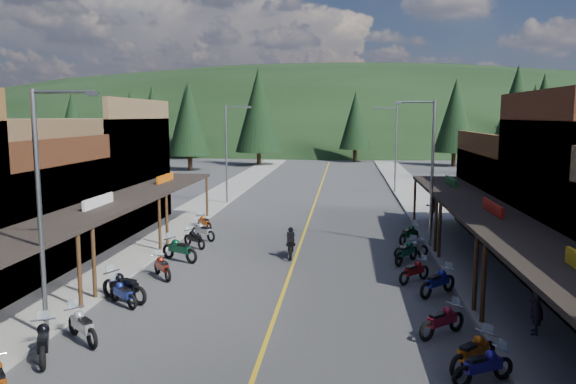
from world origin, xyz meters
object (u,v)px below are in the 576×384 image
(bike_east_6, at_px, (442,319))
(bike_east_9, at_px, (406,251))
(pine_8, at_px, (131,126))
(rider_on_bike, at_px, (291,245))
(pine_0, at_px, (73,120))
(bike_east_8, at_px, (414,270))
(streetlight_0, at_px, (43,203))
(bike_east_4, at_px, (483,364))
(streetlight_1, at_px, (228,150))
(bike_west_5, at_px, (82,324))
(pine_1, at_px, (187,115))
(pine_2, at_px, (259,110))
(bike_west_11, at_px, (203,230))
(pedestrian_east_b, at_px, (432,206))
(bike_east_10, at_px, (411,248))
(pine_5, at_px, (543,111))
(pine_4, at_px, (455,115))
(pine_10, at_px, (189,119))
(pine_11, at_px, (516,116))
(pine_9, at_px, (534,123))
(bike_east_5, at_px, (473,351))
(bike_west_8, at_px, (162,266))
(bike_west_10, at_px, (194,238))
(pedestrian_east_a, at_px, (536,305))
(pine_7, at_px, (153,115))
(bike_east_7, at_px, (438,281))
(streetlight_2, at_px, (430,167))
(pine_3, at_px, (355,120))
(shop_west_3, at_px, (87,174))
(bike_west_12, at_px, (204,222))
(streetlight_3, at_px, (394,145))
(bike_east_11, at_px, (409,233))
(shop_east_3, at_px, (539,196))
(bike_west_9, at_px, (179,248))
(bike_west_6, at_px, (123,292))

(bike_east_6, bearing_deg, bike_east_9, 140.44)
(pine_8, distance_m, rider_on_bike, 41.19)
(pine_0, xyz_separation_m, bike_east_8, (45.50, -60.45, -5.93))
(streetlight_0, distance_m, bike_east_4, 13.85)
(streetlight_1, distance_m, bike_west_5, 28.42)
(pine_1, bearing_deg, pine_2, -40.60)
(bike_west_11, height_order, pedestrian_east_b, pedestrian_east_b)
(bike_east_10, bearing_deg, pine_5, 130.19)
(pine_4, height_order, bike_west_5, pine_4)
(pine_10, height_order, pine_11, pine_11)
(bike_west_5, xyz_separation_m, bike_east_8, (11.32, 7.69, -0.05))
(pine_9, height_order, bike_east_5, pine_9)
(pine_8, xyz_separation_m, pedestrian_east_b, (30.41, -24.00, -4.89))
(pine_10, bearing_deg, bike_west_8, -75.76)
(pine_0, bearing_deg, bike_west_8, -60.54)
(bike_east_6, bearing_deg, pine_2, 153.41)
(bike_east_10, bearing_deg, pine_9, 128.40)
(bike_west_10, bearing_deg, pedestrian_east_a, -86.03)
(pine_5, distance_m, bike_east_4, 84.77)
(rider_on_bike, bearing_deg, pine_10, 108.57)
(pine_2, bearing_deg, bike_east_4, -76.14)
(pine_7, relative_size, bike_east_7, 5.83)
(bike_east_10, bearing_deg, streetlight_2, 127.10)
(pine_3, bearing_deg, pine_4, -23.20)
(shop_west_3, distance_m, bike_west_8, 13.45)
(bike_west_12, height_order, bike_east_7, bike_east_7)
(pine_1, height_order, bike_west_11, pine_1)
(pine_7, relative_size, bike_east_6, 6.11)
(streetlight_3, distance_m, bike_east_9, 25.58)
(pine_11, xyz_separation_m, bike_east_4, (-13.78, -45.74, -6.63))
(pine_1, xyz_separation_m, pine_2, (14.00, -12.00, 0.75))
(streetlight_2, bearing_deg, bike_west_11, 176.29)
(bike_west_11, relative_size, bike_east_9, 0.92)
(bike_east_8, height_order, pedestrian_east_a, pedestrian_east_a)
(pine_5, height_order, pine_10, pine_5)
(bike_east_5, distance_m, bike_east_6, 2.51)
(bike_east_11, bearing_deg, shop_west_3, -152.78)
(streetlight_0, distance_m, pine_10, 57.13)
(shop_east_3, bearing_deg, pine_4, 85.02)
(pine_2, distance_m, bike_east_7, 60.84)
(bike_east_4, bearing_deg, bike_west_9, -162.82)
(pine_0, bearing_deg, pine_9, -14.88)
(rider_on_bike, bearing_deg, bike_east_10, -0.22)
(pine_2, relative_size, bike_west_11, 6.91)
(streetlight_1, bearing_deg, bike_east_11, -44.60)
(streetlight_1, relative_size, bike_west_5, 3.84)
(streetlight_1, xyz_separation_m, bike_west_8, (1.37, -20.94, -3.89))
(bike_east_6, bearing_deg, pine_3, 140.68)
(bike_west_9, bearing_deg, rider_on_bike, -45.34)
(streetlight_0, xyz_separation_m, bike_west_6, (1.05, 3.35, -3.93))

